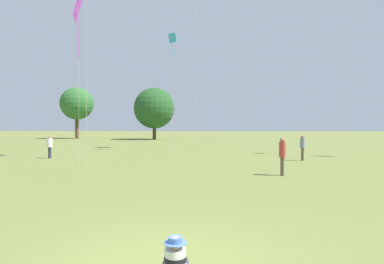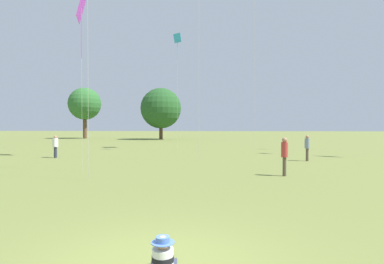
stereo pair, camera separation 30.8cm
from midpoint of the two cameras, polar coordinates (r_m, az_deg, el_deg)
The scene contains 8 objects.
seated_toddler at distance 4.86m, azimuth -5.17°, elevation -22.83°, with size 0.44×0.53×0.58m.
person_standing_0 at distance 23.25m, azimuth -25.83°, elevation -2.22°, with size 0.53×0.53×1.60m.
person_standing_1 at distance 20.70m, azimuth 19.91°, elevation -2.40°, with size 0.43×0.43×1.66m.
person_standing_2 at distance 14.05m, azimuth 16.23°, elevation -3.73°, with size 0.41×0.41×1.72m.
kite_3 at distance 16.70m, azimuth -21.41°, elevation 20.89°, with size 0.74×1.30×8.67m.
kite_6 at distance 28.44m, azimuth -4.08°, elevation 16.53°, with size 0.80×0.61×10.69m.
distant_tree_0 at distance 60.21m, azimuth -21.21°, elevation 5.04°, with size 6.05×6.05×9.60m.
distant_tree_1 at distance 52.58m, azimuth -7.36°, elevation 4.51°, with size 7.07×7.07×8.99m.
Camera 1 is at (0.64, -4.44, 2.20)m, focal length 28.00 mm.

